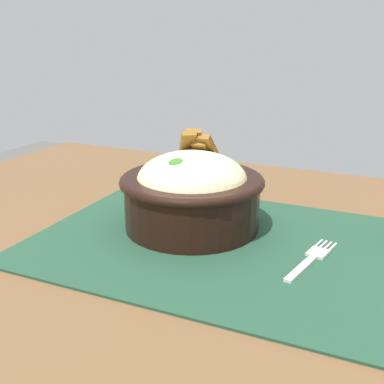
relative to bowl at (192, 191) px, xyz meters
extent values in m
cube|color=brown|center=(0.05, -0.04, -0.07)|extent=(1.12, 0.80, 0.04)
cylinder|color=brown|center=(-0.44, 0.30, -0.45)|extent=(0.04, 0.04, 0.71)
cube|color=#1E422D|center=(0.05, -0.03, -0.05)|extent=(0.45, 0.35, 0.00)
cylinder|color=black|center=(0.00, 0.00, -0.01)|extent=(0.18, 0.18, 0.07)
torus|color=black|center=(0.00, 0.00, 0.01)|extent=(0.19, 0.19, 0.01)
ellipsoid|color=beige|center=(0.00, 0.00, 0.02)|extent=(0.17, 0.17, 0.07)
sphere|color=#357226|center=(-0.01, -0.03, 0.04)|extent=(0.03, 0.03, 0.03)
cylinder|color=orange|center=(-0.02, 0.00, 0.03)|extent=(0.02, 0.03, 0.01)
cylinder|color=orange|center=(0.04, -0.01, 0.03)|extent=(0.03, 0.01, 0.01)
cube|color=brown|center=(0.00, 0.05, 0.05)|extent=(0.02, 0.05, 0.05)
cube|color=brown|center=(-0.01, 0.05, 0.04)|extent=(0.03, 0.04, 0.04)
cube|color=brown|center=(-0.02, 0.04, 0.05)|extent=(0.03, 0.05, 0.06)
cube|color=brown|center=(-0.03, 0.04, 0.05)|extent=(0.04, 0.05, 0.05)
cube|color=silver|center=(0.16, -0.07, -0.05)|extent=(0.02, 0.06, 0.00)
cube|color=silver|center=(0.17, -0.03, -0.05)|extent=(0.01, 0.01, 0.00)
cube|color=silver|center=(0.17, -0.01, -0.05)|extent=(0.03, 0.03, 0.00)
cube|color=silver|center=(0.19, 0.01, -0.05)|extent=(0.01, 0.02, 0.00)
cube|color=silver|center=(0.18, 0.01, -0.05)|extent=(0.01, 0.02, 0.00)
cube|color=silver|center=(0.18, 0.01, -0.05)|extent=(0.01, 0.02, 0.00)
cube|color=silver|center=(0.17, 0.01, -0.05)|extent=(0.01, 0.02, 0.00)
camera|label=1|loc=(0.26, -0.56, 0.21)|focal=45.22mm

